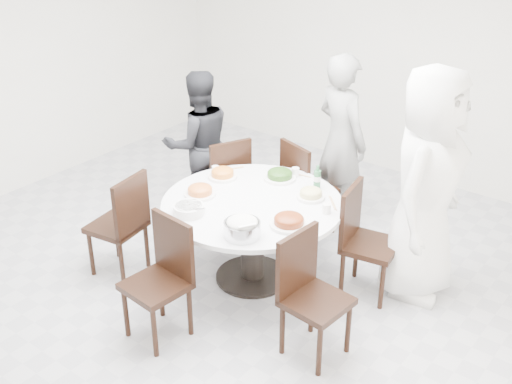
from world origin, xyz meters
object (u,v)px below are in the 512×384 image
Objects in this scene: chair_se at (317,299)px; diner_left at (199,144)px; chair_s at (155,283)px; rice_bowl at (242,229)px; soup_bowl at (189,209)px; chair_nw at (223,181)px; chair_ne at (371,243)px; diner_right at (426,185)px; diner_middle at (341,141)px; chair_sw at (116,224)px; dining_table at (252,241)px; beverage_bottle at (317,177)px; chair_n at (310,187)px.

diner_left is at bearing 67.42° from chair_se.
rice_bowl is at bearing 61.53° from chair_s.
chair_nw is at bearing 117.74° from soup_bowl.
rice_bowl is at bearing 136.06° from chair_ne.
diner_middle is (-1.15, 0.62, -0.11)m from diner_right.
chair_sw is 0.80m from soup_bowl.
chair_ne reaches higher than rice_bowl.
diner_middle is 1.41m from diner_left.
dining_table is 1.58× the size of chair_s.
chair_se is at bearing -0.29° from soup_bowl.
chair_se is 2.44m from diner_left.
chair_nw is 2.06m from diner_right.
diner_middle is at bearing 32.85° from chair_ne.
chair_sw is 0.99m from chair_s.
diner_right is 7.05× the size of rice_bowl.
chair_s is at bearing 136.09° from chair_ne.
chair_nw is 1.21m from diner_middle.
chair_se is at bearing -56.38° from beverage_bottle.
beverage_bottle is at bearing 116.13° from diner_left.
rice_bowl is (-0.61, -0.91, 0.33)m from chair_ne.
chair_s is 1.00× the size of chair_se.
dining_table is at bearing 112.73° from chair_n.
diner_right reaches higher than chair_nw.
beverage_bottle is (0.28, 0.54, 0.48)m from dining_table.
chair_nw is at bearing 163.15° from chair_sw.
chair_ne is at bearing 9.32° from chair_se.
diner_right is at bearing 113.46° from chair_sw.
diner_middle is (0.84, 0.78, 0.38)m from chair_nw.
chair_n is (-0.08, 0.99, 0.10)m from dining_table.
dining_table is at bearing -117.35° from beverage_bottle.
rice_bowl is (1.28, 0.15, 0.33)m from chair_sw.
chair_se is at bearing 33.41° from chair_s.
diner_left reaches higher than chair_sw.
chair_nw is (-1.71, 0.15, 0.00)m from chair_ne.
diner_middle is at bearing 156.69° from chair_nw.
chair_n is at bearing 40.29° from chair_se.
chair_n is 1.80m from chair_se.
beverage_bottle is (0.55, 1.01, 0.07)m from soup_bowl.
diner_right reaches higher than chair_s.
chair_n and chair_sw have the same top height.
chair_se is at bearing 143.24° from chair_n.
diner_left is (-1.20, 0.65, 0.37)m from dining_table.
chair_sw is (-1.00, -0.62, 0.10)m from dining_table.
dining_table is 0.77m from beverage_bottle.
beverage_bottle reaches higher than soup_bowl.
chair_n is 0.54m from diner_middle.
dining_table is at bearing 90.08° from chair_s.
diner_middle reaches higher than chair_n.
diner_left is at bearing 151.31° from dining_table.
chair_sw reaches higher than rice_bowl.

